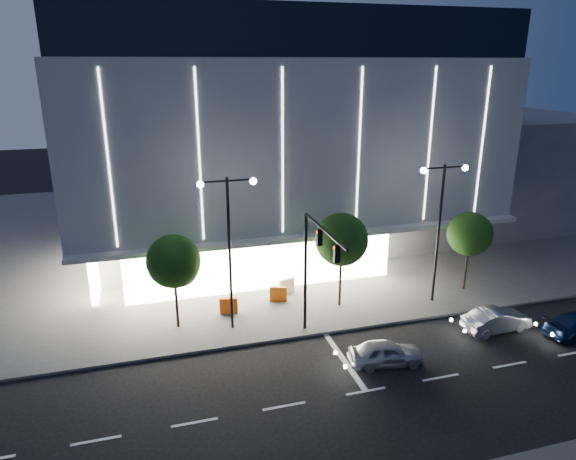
{
  "coord_description": "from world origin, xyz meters",
  "views": [
    {
      "loc": [
        -7.2,
        -20.24,
        14.75
      ],
      "look_at": [
        0.99,
        8.28,
        5.0
      ],
      "focal_mm": 32.0,
      "sensor_mm": 36.0,
      "label": 1
    }
  ],
  "objects_px": {
    "traffic_mast": "(314,258)",
    "barrier_a": "(229,306)",
    "street_lamp_west": "(229,232)",
    "car_second": "(497,320)",
    "barrier_c": "(278,294)",
    "car_lead": "(386,353)",
    "street_lamp_east": "(440,214)",
    "tree_mid": "(342,242)",
    "barrier_d": "(287,286)",
    "tree_left": "(174,264)",
    "tree_right": "(470,236)"
  },
  "relations": [
    {
      "from": "barrier_c",
      "to": "tree_mid",
      "type": "bearing_deg",
      "value": -6.53
    },
    {
      "from": "car_second",
      "to": "tree_left",
      "type": "bearing_deg",
      "value": 69.57
    },
    {
      "from": "street_lamp_east",
      "to": "tree_mid",
      "type": "relative_size",
      "value": 1.46
    },
    {
      "from": "street_lamp_east",
      "to": "car_lead",
      "type": "height_order",
      "value": "street_lamp_east"
    },
    {
      "from": "car_second",
      "to": "tree_right",
      "type": "bearing_deg",
      "value": -18.98
    },
    {
      "from": "street_lamp_east",
      "to": "barrier_a",
      "type": "relative_size",
      "value": 8.18
    },
    {
      "from": "barrier_d",
      "to": "car_lead",
      "type": "bearing_deg",
      "value": -89.64
    },
    {
      "from": "barrier_a",
      "to": "tree_left",
      "type": "bearing_deg",
      "value": -151.19
    },
    {
      "from": "street_lamp_west",
      "to": "barrier_d",
      "type": "bearing_deg",
      "value": 40.45
    },
    {
      "from": "tree_left",
      "to": "car_second",
      "type": "bearing_deg",
      "value": -16.79
    },
    {
      "from": "car_second",
      "to": "barrier_c",
      "type": "xyz_separation_m",
      "value": [
        -11.14,
        6.86,
        -0.02
      ]
    },
    {
      "from": "barrier_d",
      "to": "car_second",
      "type": "bearing_deg",
      "value": -52.93
    },
    {
      "from": "car_second",
      "to": "barrier_d",
      "type": "distance_m",
      "value": 12.99
    },
    {
      "from": "street_lamp_east",
      "to": "barrier_a",
      "type": "xyz_separation_m",
      "value": [
        -12.9,
        1.83,
        -5.31
      ]
    },
    {
      "from": "tree_mid",
      "to": "tree_right",
      "type": "height_order",
      "value": "tree_mid"
    },
    {
      "from": "street_lamp_east",
      "to": "car_lead",
      "type": "bearing_deg",
      "value": -137.06
    },
    {
      "from": "traffic_mast",
      "to": "tree_right",
      "type": "distance_m",
      "value": 12.63
    },
    {
      "from": "barrier_d",
      "to": "street_lamp_west",
      "type": "bearing_deg",
      "value": -154.84
    },
    {
      "from": "street_lamp_west",
      "to": "car_lead",
      "type": "bearing_deg",
      "value": -39.41
    },
    {
      "from": "street_lamp_east",
      "to": "barrier_c",
      "type": "bearing_deg",
      "value": 164.87
    },
    {
      "from": "street_lamp_east",
      "to": "street_lamp_west",
      "type": "bearing_deg",
      "value": 180.0
    },
    {
      "from": "traffic_mast",
      "to": "barrier_a",
      "type": "relative_size",
      "value": 6.43
    },
    {
      "from": "tree_left",
      "to": "car_second",
      "type": "xyz_separation_m",
      "value": [
        17.55,
        -5.29,
        -3.37
      ]
    },
    {
      "from": "traffic_mast",
      "to": "car_second",
      "type": "xyz_separation_m",
      "value": [
        10.57,
        -1.61,
        -4.36
      ]
    },
    {
      "from": "street_lamp_east",
      "to": "tree_left",
      "type": "relative_size",
      "value": 1.57
    },
    {
      "from": "street_lamp_east",
      "to": "car_lead",
      "type": "distance_m",
      "value": 9.87
    },
    {
      "from": "tree_left",
      "to": "barrier_a",
      "type": "distance_m",
      "value": 4.64
    },
    {
      "from": "traffic_mast",
      "to": "barrier_a",
      "type": "bearing_deg",
      "value": 130.95
    },
    {
      "from": "tree_right",
      "to": "car_lead",
      "type": "distance_m",
      "value": 11.77
    },
    {
      "from": "tree_mid",
      "to": "barrier_a",
      "type": "relative_size",
      "value": 5.59
    },
    {
      "from": "barrier_d",
      "to": "barrier_a",
      "type": "bearing_deg",
      "value": -171.66
    },
    {
      "from": "barrier_d",
      "to": "street_lamp_east",
      "type": "bearing_deg",
      "value": -38.07
    },
    {
      "from": "traffic_mast",
      "to": "street_lamp_west",
      "type": "xyz_separation_m",
      "value": [
        -4.0,
        2.66,
        0.93
      ]
    },
    {
      "from": "tree_left",
      "to": "tree_mid",
      "type": "distance_m",
      "value": 10.0
    },
    {
      "from": "street_lamp_east",
      "to": "tree_right",
      "type": "distance_m",
      "value": 3.81
    },
    {
      "from": "tree_mid",
      "to": "barrier_c",
      "type": "bearing_deg",
      "value": 156.45
    },
    {
      "from": "tree_left",
      "to": "barrier_c",
      "type": "xyz_separation_m",
      "value": [
        6.41,
        1.57,
        -3.38
      ]
    },
    {
      "from": "street_lamp_east",
      "to": "tree_left",
      "type": "distance_m",
      "value": 16.12
    },
    {
      "from": "car_lead",
      "to": "street_lamp_east",
      "type": "bearing_deg",
      "value": -39.18
    },
    {
      "from": "street_lamp_west",
      "to": "barrier_d",
      "type": "xyz_separation_m",
      "value": [
        4.29,
        3.66,
        -5.31
      ]
    },
    {
      "from": "tree_mid",
      "to": "tree_right",
      "type": "bearing_deg",
      "value": -0.0
    },
    {
      "from": "tree_left",
      "to": "barrier_c",
      "type": "bearing_deg",
      "value": 13.74
    },
    {
      "from": "car_second",
      "to": "car_lead",
      "type": "bearing_deg",
      "value": 96.7
    },
    {
      "from": "street_lamp_east",
      "to": "car_second",
      "type": "xyz_separation_m",
      "value": [
        1.57,
        -4.27,
        -5.29
      ]
    },
    {
      "from": "street_lamp_west",
      "to": "tree_left",
      "type": "bearing_deg",
      "value": 161.06
    },
    {
      "from": "tree_mid",
      "to": "barrier_d",
      "type": "relative_size",
      "value": 5.59
    },
    {
      "from": "street_lamp_east",
      "to": "tree_mid",
      "type": "distance_m",
      "value": 6.27
    },
    {
      "from": "street_lamp_west",
      "to": "barrier_a",
      "type": "xyz_separation_m",
      "value": [
        0.1,
        1.83,
        -5.31
      ]
    },
    {
      "from": "street_lamp_west",
      "to": "barrier_a",
      "type": "distance_m",
      "value": 5.61
    },
    {
      "from": "car_lead",
      "to": "barrier_d",
      "type": "bearing_deg",
      "value": 23.51
    }
  ]
}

